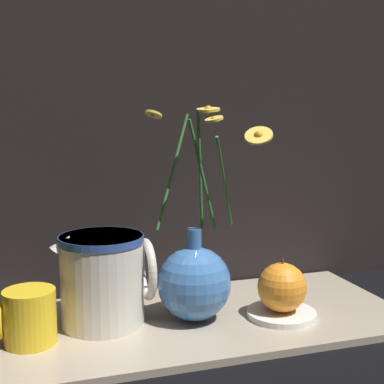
{
  "coord_description": "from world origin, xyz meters",
  "views": [
    {
      "loc": [
        -0.27,
        -0.83,
        0.36
      ],
      "look_at": [
        -0.0,
        0.0,
        0.23
      ],
      "focal_mm": 50.0,
      "sensor_mm": 36.0,
      "label": 1
    }
  ],
  "objects_px": {
    "yellow_mug": "(28,317)",
    "orange_fruit": "(282,287)",
    "vase_with_flowers": "(193,280)",
    "ceramic_pitcher": "(104,276)"
  },
  "relations": [
    {
      "from": "yellow_mug",
      "to": "orange_fruit",
      "type": "height_order",
      "value": "orange_fruit"
    },
    {
      "from": "yellow_mug",
      "to": "ceramic_pitcher",
      "type": "distance_m",
      "value": 0.13
    },
    {
      "from": "ceramic_pitcher",
      "to": "orange_fruit",
      "type": "distance_m",
      "value": 0.3
    },
    {
      "from": "ceramic_pitcher",
      "to": "yellow_mug",
      "type": "bearing_deg",
      "value": -161.02
    },
    {
      "from": "vase_with_flowers",
      "to": "yellow_mug",
      "type": "distance_m",
      "value": 0.27
    },
    {
      "from": "ceramic_pitcher",
      "to": "orange_fruit",
      "type": "relative_size",
      "value": 1.77
    },
    {
      "from": "vase_with_flowers",
      "to": "ceramic_pitcher",
      "type": "xyz_separation_m",
      "value": [
        -0.14,
        0.03,
        0.01
      ]
    },
    {
      "from": "vase_with_flowers",
      "to": "orange_fruit",
      "type": "height_order",
      "value": "vase_with_flowers"
    },
    {
      "from": "yellow_mug",
      "to": "ceramic_pitcher",
      "type": "xyz_separation_m",
      "value": [
        0.12,
        0.04,
        0.04
      ]
    },
    {
      "from": "vase_with_flowers",
      "to": "ceramic_pitcher",
      "type": "bearing_deg",
      "value": 169.75
    }
  ]
}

